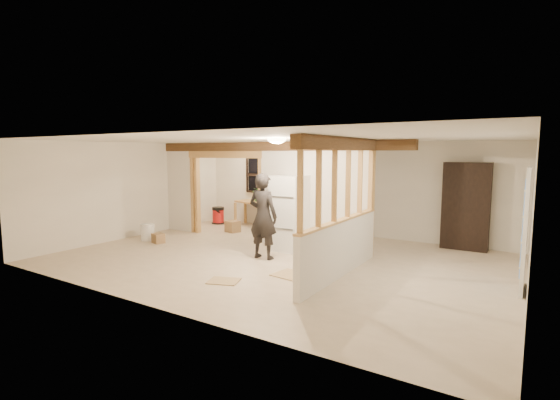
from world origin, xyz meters
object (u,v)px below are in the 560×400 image
Objects in this scene: woman at (263,216)px; shop_vac at (218,215)px; refrigerator at (289,213)px; bookshelf at (466,206)px; work_table at (255,214)px.

woman is 3.36× the size of shop_vac.
refrigerator is at bearing -26.14° from shop_vac.
bookshelf reaches higher than woman.
woman is 4.57m from shop_vac.
work_table is at bearing -52.58° from woman.
shop_vac is (-3.60, 2.74, -0.63)m from woman.
bookshelf is (5.87, 0.12, 0.62)m from work_table.
bookshelf is at bearing 3.25° from shop_vac.
woman reaches higher than refrigerator.
refrigerator is 1.41× the size of work_table.
refrigerator is at bearing -146.83° from bookshelf.
bookshelf is (7.09, 0.40, 0.74)m from shop_vac.
refrigerator reaches higher than work_table.
shop_vac is at bearing -176.75° from bookshelf.
refrigerator is at bearing -96.45° from woman.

